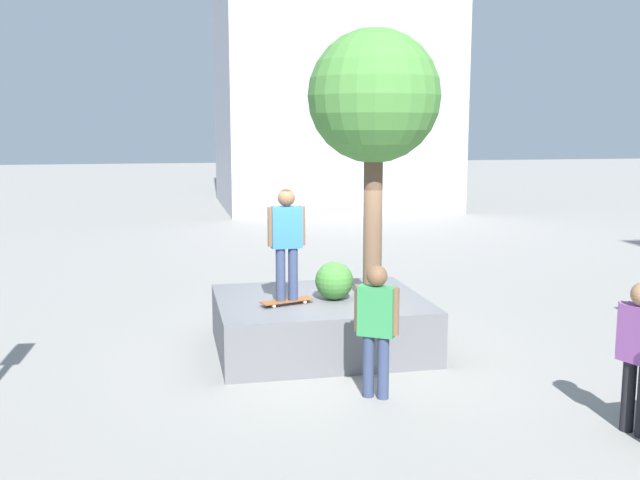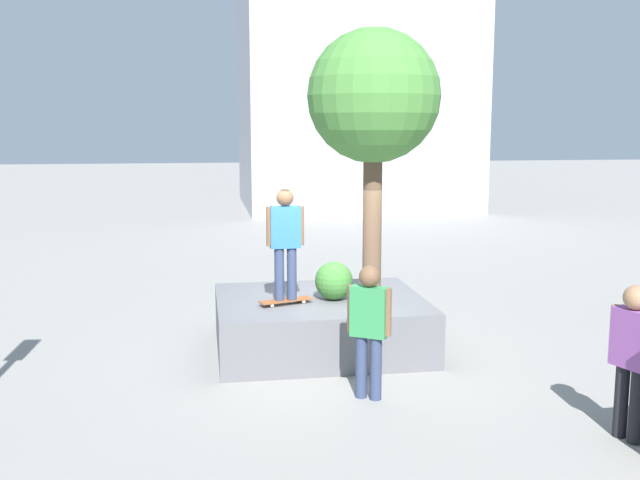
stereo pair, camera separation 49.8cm
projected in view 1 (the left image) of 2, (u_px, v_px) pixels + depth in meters
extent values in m
plane|color=gray|center=(334.00, 356.00, 10.98)|extent=(120.00, 120.00, 0.00)
cube|color=slate|center=(320.00, 324.00, 11.27)|extent=(3.14, 2.60, 0.81)
cylinder|color=brown|center=(373.00, 219.00, 10.80)|extent=(0.28, 0.28, 2.51)
sphere|color=#4C8C3D|center=(374.00, 96.00, 10.53)|extent=(1.93, 1.93, 1.93)
sphere|color=#3D7A33|center=(334.00, 281.00, 11.07)|extent=(0.58, 0.58, 0.58)
cube|color=brown|center=(287.00, 301.00, 10.76)|extent=(0.83, 0.45, 0.02)
sphere|color=beige|center=(274.00, 306.00, 10.56)|extent=(0.06, 0.06, 0.06)
sphere|color=beige|center=(269.00, 304.00, 10.71)|extent=(0.06, 0.06, 0.06)
sphere|color=beige|center=(305.00, 302.00, 10.82)|extent=(0.06, 0.06, 0.06)
sphere|color=beige|center=(300.00, 300.00, 10.96)|extent=(0.06, 0.06, 0.06)
cylinder|color=navy|center=(293.00, 274.00, 10.72)|extent=(0.14, 0.14, 0.78)
cylinder|color=navy|center=(281.00, 275.00, 10.67)|extent=(0.14, 0.14, 0.78)
cube|color=#2D6BB2|center=(286.00, 227.00, 10.59)|extent=(0.45, 0.20, 0.61)
cylinder|color=brown|center=(302.00, 226.00, 10.64)|extent=(0.09, 0.09, 0.58)
cylinder|color=brown|center=(271.00, 227.00, 10.53)|extent=(0.09, 0.09, 0.58)
sphere|color=brown|center=(286.00, 198.00, 10.52)|extent=(0.25, 0.25, 0.25)
cylinder|color=navy|center=(383.00, 368.00, 9.22)|extent=(0.15, 0.15, 0.81)
cylinder|color=navy|center=(368.00, 366.00, 9.28)|extent=(0.15, 0.15, 0.81)
cube|color=#338C4C|center=(376.00, 311.00, 9.14)|extent=(0.49, 0.41, 0.64)
cylinder|color=brown|center=(395.00, 311.00, 9.05)|extent=(0.10, 0.10, 0.60)
cylinder|color=brown|center=(358.00, 308.00, 9.22)|extent=(0.10, 0.10, 0.60)
sphere|color=brown|center=(377.00, 276.00, 9.07)|extent=(0.26, 0.26, 0.26)
cylinder|color=black|center=(628.00, 396.00, 8.23)|extent=(0.15, 0.15, 0.83)
cube|color=#8C4C99|center=(640.00, 335.00, 8.04)|extent=(0.34, 0.51, 0.65)
cylinder|color=#9E7251|center=(621.00, 328.00, 8.24)|extent=(0.10, 0.10, 0.61)
cube|color=#B2B2BC|center=(329.00, 37.00, 30.97)|extent=(9.22, 8.60, 14.36)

